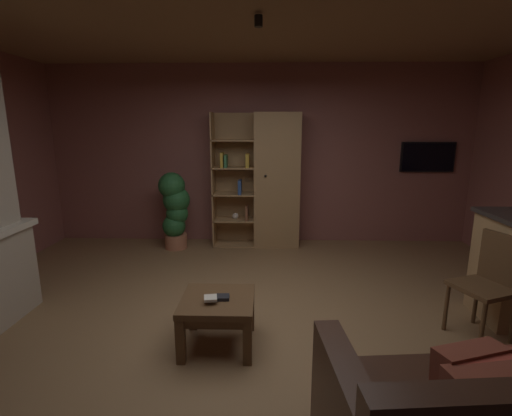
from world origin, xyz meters
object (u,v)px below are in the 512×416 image
coffee_table (218,308)px  dining_chair (490,279)px  table_book_1 (211,298)px  bookshelf_cabinet (271,181)px  potted_floor_plant (175,208)px  wall_mounted_tv (428,157)px  table_book_0 (223,297)px

coffee_table → dining_chair: (2.34, 0.22, 0.19)m
table_book_1 → bookshelf_cabinet: bearing=79.8°
bookshelf_cabinet → dining_chair: 3.18m
coffee_table → dining_chair: dining_chair is taller
potted_floor_plant → wall_mounted_tv: 3.93m
table_book_0 → coffee_table: bearing=164.9°
bookshelf_cabinet → coffee_table: (-0.46, -2.75, -0.66)m
bookshelf_cabinet → table_book_1: bookshelf_cabinet is taller
coffee_table → table_book_0: 0.11m
bookshelf_cabinet → potted_floor_plant: size_ratio=1.74×
bookshelf_cabinet → dining_chair: size_ratio=2.19×
dining_chair → wall_mounted_tv: (0.53, 2.73, 0.83)m
bookshelf_cabinet → table_book_0: 2.85m
potted_floor_plant → wall_mounted_tv: bearing=6.3°
table_book_0 → wall_mounted_tv: bearing=46.4°
table_book_1 → wall_mounted_tv: 4.30m
table_book_0 → potted_floor_plant: bearing=111.8°
table_book_0 → bookshelf_cabinet: bearing=81.4°
wall_mounted_tv → table_book_1: bearing=-133.8°
bookshelf_cabinet → dining_chair: (1.87, -2.52, -0.47)m
wall_mounted_tv → bookshelf_cabinet: bearing=-175.0°
bookshelf_cabinet → potted_floor_plant: bookshelf_cabinet is taller
table_book_0 → table_book_1: bearing=-143.0°
bookshelf_cabinet → table_book_0: size_ratio=18.78×
coffee_table → potted_floor_plant: (-0.97, 2.53, 0.30)m
wall_mounted_tv → coffee_table: bearing=-134.2°
dining_chair → wall_mounted_tv: size_ratio=1.13×
coffee_table → table_book_0: table_book_0 is taller
coffee_table → potted_floor_plant: 2.73m
table_book_0 → potted_floor_plant: (-1.02, 2.54, 0.19)m
bookshelf_cabinet → dining_chair: bookshelf_cabinet is taller
table_book_0 → dining_chair: dining_chair is taller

